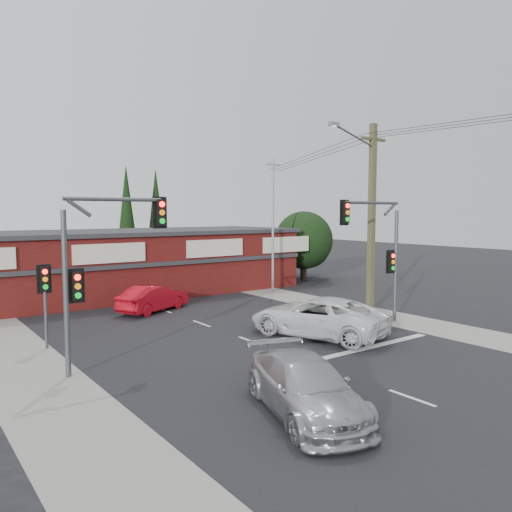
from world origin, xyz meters
TOP-DOWN VIEW (x-y plane):
  - ground at (0.00, 0.00)m, footprint 120.00×120.00m
  - road_strip at (0.00, 5.00)m, footprint 14.00×70.00m
  - verge_left at (-8.50, 5.00)m, footprint 3.00×70.00m
  - verge_right at (8.50, 5.00)m, footprint 3.00×70.00m
  - stop_line at (3.50, -1.50)m, footprint 6.50×0.35m
  - white_suv at (2.93, 1.14)m, footprint 4.62×6.74m
  - silver_suv at (-3.26, -4.87)m, footprint 3.63×5.56m
  - red_sedan at (-0.55, 10.47)m, footprint 4.65×3.26m
  - lane_dashes at (0.00, 8.23)m, footprint 0.12×54.06m
  - shop_building at (-0.99, 16.99)m, footprint 27.30×8.40m
  - tree_cluster at (14.69, 15.44)m, footprint 5.90×5.10m
  - conifer_near at (3.50, 24.00)m, footprint 1.80×1.80m
  - conifer_far at (7.00, 26.00)m, footprint 1.80×1.80m
  - traffic_mast_left at (-6.43, 2.00)m, footprint 3.77×0.27m
  - traffic_mast_right at (6.86, 1.00)m, footprint 3.96×0.27m
  - pedestal_signal at (-7.20, 6.01)m, footprint 0.55×0.27m
  - utility_pole at (8.36, 2.99)m, footprint 4.38×0.59m
  - steel_pole at (9.00, 12.00)m, footprint 1.20×0.16m
  - power_lines at (8.47, -2.47)m, footprint 2.01×29.00m

SIDE VIEW (x-z plane):
  - ground at x=0.00m, z-range 0.00..0.00m
  - road_strip at x=0.00m, z-range 0.00..0.01m
  - verge_left at x=-8.50m, z-range 0.00..0.02m
  - verge_right at x=8.50m, z-range 0.00..0.02m
  - lane_dashes at x=0.00m, z-range 0.01..0.02m
  - stop_line at x=3.50m, z-range 0.01..0.02m
  - red_sedan at x=-0.55m, z-range 0.00..1.45m
  - silver_suv at x=-3.26m, z-range 0.00..1.50m
  - white_suv at x=2.93m, z-range 0.00..1.71m
  - shop_building at x=-0.99m, z-range 0.02..4.25m
  - pedestal_signal at x=-7.20m, z-range 0.72..4.09m
  - tree_cluster at x=14.69m, z-range 0.15..5.65m
  - traffic_mast_left at x=-6.43m, z-range 0.94..6.92m
  - traffic_mast_right at x=6.86m, z-range 0.96..6.93m
  - steel_pole at x=9.00m, z-range 0.20..9.20m
  - utility_pole at x=8.36m, z-range 0.40..10.40m
  - conifer_near at x=3.50m, z-range 0.85..10.10m
  - conifer_far at x=7.00m, z-range 0.85..10.10m
  - power_lines at x=8.47m, z-range 8.43..9.65m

